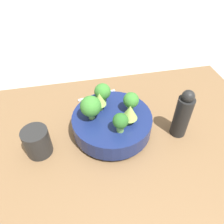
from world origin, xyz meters
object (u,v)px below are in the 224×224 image
Objects in this scene: cup at (37,142)px; fork at (97,95)px; bowl at (112,123)px; pepper_mill at (183,115)px.

cup is 0.34m from fork.
bowl is at bearing -171.41° from cup.
pepper_mill is 0.37m from fork.
fork is at bearing -83.99° from bowl.
cup is at bearing 8.59° from bowl.
pepper_mill is 1.14× the size of fork.
fork is (0.02, -0.21, -0.04)m from bowl.
cup reaches higher than fork.
fork is (-0.23, -0.24, -0.05)m from cup.
cup reaches higher than bowl.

